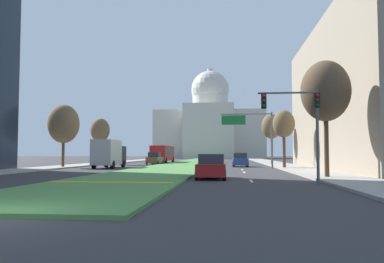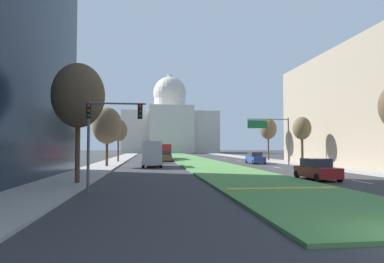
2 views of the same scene
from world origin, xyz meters
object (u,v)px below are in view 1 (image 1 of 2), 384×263
object	(u,v)px
street_tree_left_far	(100,130)
sedan_lead_stopped	(211,167)
street_tree_right_far	(272,127)
box_truck_delivery	(109,153)
capitol_building	(210,127)
street_tree_right_near	(325,91)
traffic_light_near_right	(301,115)
street_tree_right_mid	(284,124)
sedan_distant	(155,159)
city_bus	(163,153)
overhead_guide_sign	(252,128)
sedan_midblock	(240,160)
street_tree_left_mid	(64,124)

from	to	relation	value
street_tree_left_far	sedan_lead_stopped	world-z (taller)	street_tree_left_far
street_tree_right_far	box_truck_delivery	distance (m)	24.29
capitol_building	street_tree_right_near	distance (m)	107.65
traffic_light_near_right	street_tree_right_mid	bearing A→B (deg)	84.47
sedan_distant	city_bus	distance (m)	8.62
overhead_guide_sign	street_tree_right_near	bearing A→B (deg)	-78.81
capitol_building	traffic_light_near_right	bearing A→B (deg)	-84.74
street_tree_right_mid	sedan_midblock	distance (m)	8.31
capitol_building	street_tree_right_near	xyz separation A→B (m)	(12.82, -106.77, -4.97)
street_tree_right_mid	traffic_light_near_right	bearing A→B (deg)	-95.53
street_tree_right_far	street_tree_right_mid	bearing A→B (deg)	-90.31
overhead_guide_sign	sedan_distant	xyz separation A→B (m)	(-13.96, 12.74, -3.82)
overhead_guide_sign	box_truck_delivery	distance (m)	16.89
street_tree_right_far	sedan_lead_stopped	xyz separation A→B (m)	(-7.38, -30.81, -4.78)
street_tree_right_near	box_truck_delivery	distance (m)	26.73
sedan_midblock	street_tree_right_mid	bearing A→B (deg)	-49.50
street_tree_right_mid	street_tree_right_near	bearing A→B (deg)	-88.76
street_tree_left_mid	sedan_lead_stopped	xyz separation A→B (m)	(18.11, -17.66, -4.35)
capitol_building	street_tree_right_near	size ratio (longest dim) A/B	4.61
street_tree_right_mid	box_truck_delivery	distance (m)	20.14
street_tree_left_far	street_tree_right_far	distance (m)	25.30
overhead_guide_sign	city_bus	world-z (taller)	overhead_guide_sign
overhead_guide_sign	street_tree_left_mid	xyz separation A→B (m)	(-22.02, -1.94, 0.45)
street_tree_left_far	city_bus	xyz separation A→B (m)	(7.63, 10.86, -3.33)
overhead_guide_sign	sedan_distant	distance (m)	19.28
traffic_light_near_right	overhead_guide_sign	world-z (taller)	overhead_guide_sign
street_tree_left_mid	box_truck_delivery	bearing A→B (deg)	-1.53
street_tree_right_mid	city_bus	xyz separation A→B (m)	(-17.58, 23.12, -3.14)
traffic_light_near_right	street_tree_right_near	world-z (taller)	street_tree_right_near
street_tree_right_near	sedan_midblock	world-z (taller)	street_tree_right_near
street_tree_right_mid	sedan_lead_stopped	world-z (taller)	street_tree_right_mid
street_tree_right_far	sedan_distant	distance (m)	18.11
capitol_building	street_tree_right_near	world-z (taller)	capitol_building
sedan_distant	street_tree_left_far	bearing A→B (deg)	-163.75
traffic_light_near_right	overhead_guide_sign	xyz separation A→B (m)	(-1.24, 24.02, 0.87)
overhead_guide_sign	sedan_distant	world-z (taller)	overhead_guide_sign
capitol_building	street_tree_left_far	world-z (taller)	capitol_building
street_tree_left_far	city_bus	distance (m)	13.69
overhead_guide_sign	street_tree_left_mid	bearing A→B (deg)	-174.95
street_tree_right_mid	street_tree_right_far	size ratio (longest dim) A/B	0.88
overhead_guide_sign	box_truck_delivery	world-z (taller)	overhead_guide_sign
sedan_distant	box_truck_delivery	distance (m)	15.07
street_tree_left_far	box_truck_delivery	xyz separation A→B (m)	(5.33, -12.54, -3.42)
overhead_guide_sign	sedan_distant	size ratio (longest dim) A/B	1.44
street_tree_right_mid	sedan_lead_stopped	size ratio (longest dim) A/B	1.54
street_tree_right_far	capitol_building	bearing A→B (deg)	99.29
sedan_lead_stopped	box_truck_delivery	xyz separation A→B (m)	(-12.57, 17.52, 0.90)
traffic_light_near_right	sedan_lead_stopped	bearing A→B (deg)	139.42
box_truck_delivery	city_bus	xyz separation A→B (m)	(2.30, 23.41, 0.09)
street_tree_right_mid	sedan_distant	bearing A→B (deg)	140.03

